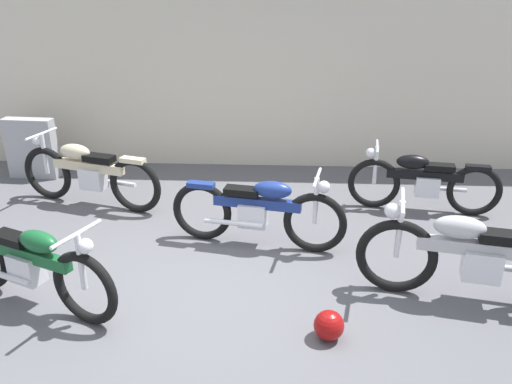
# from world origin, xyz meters

# --- Properties ---
(ground_plane) EXTENTS (40.00, 40.00, 0.00)m
(ground_plane) POSITION_xyz_m (0.00, 0.00, 0.00)
(ground_plane) COLOR #56565B
(building_wall) EXTENTS (18.00, 0.30, 3.16)m
(building_wall) POSITION_xyz_m (0.00, 3.72, 1.58)
(building_wall) COLOR beige
(building_wall) RESTS_ON ground_plane
(stone_marker) EXTENTS (0.76, 0.25, 0.91)m
(stone_marker) POSITION_xyz_m (-3.07, 2.88, 0.46)
(stone_marker) COLOR #9E9EA3
(stone_marker) RESTS_ON ground_plane
(helmet) EXTENTS (0.26, 0.26, 0.26)m
(helmet) POSITION_xyz_m (1.11, -0.77, 0.13)
(helmet) COLOR maroon
(helmet) RESTS_ON ground_plane
(motorcycle_black) EXTENTS (1.91, 0.56, 0.86)m
(motorcycle_black) POSITION_xyz_m (2.51, 1.90, 0.42)
(motorcycle_black) COLOR black
(motorcycle_black) RESTS_ON ground_plane
(motorcycle_blue) EXTENTS (1.99, 0.63, 0.90)m
(motorcycle_blue) POSITION_xyz_m (0.45, 0.85, 0.43)
(motorcycle_blue) COLOR black
(motorcycle_blue) RESTS_ON ground_plane
(motorcycle_cream) EXTENTS (2.05, 0.82, 0.95)m
(motorcycle_cream) POSITION_xyz_m (-1.85, 1.88, 0.46)
(motorcycle_cream) COLOR black
(motorcycle_cream) RESTS_ON ground_plane
(motorcycle_silver) EXTENTS (2.16, 0.71, 0.98)m
(motorcycle_silver) POSITION_xyz_m (2.48, -0.15, 0.47)
(motorcycle_silver) COLOR black
(motorcycle_silver) RESTS_ON ground_plane
(motorcycle_green) EXTENTS (1.88, 0.96, 0.90)m
(motorcycle_green) POSITION_xyz_m (-1.58, -0.40, 0.43)
(motorcycle_green) COLOR black
(motorcycle_green) RESTS_ON ground_plane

